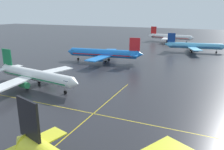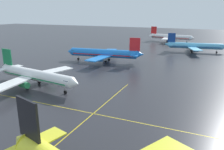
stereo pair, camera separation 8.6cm
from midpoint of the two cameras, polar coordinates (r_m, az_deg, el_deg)
The scene contains 4 objects.
airliner_second_row at distance 70.75m, azimuth -18.99°, elevation -0.07°, with size 33.32×28.49×10.36m.
airliner_third_row at distance 100.41m, azimuth -2.01°, elevation 5.52°, with size 35.80×30.65×11.13m.
airliner_far_left_stand at distance 132.47m, azimuth 20.13°, elevation 6.97°, with size 32.59×27.83×10.14m.
airliner_far_right_stand at distance 172.24m, azimuth 14.51°, elevation 9.36°, with size 34.08×29.11×10.60m.
Camera 1 is at (22.17, -4.55, 22.07)m, focal length 36.00 mm.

